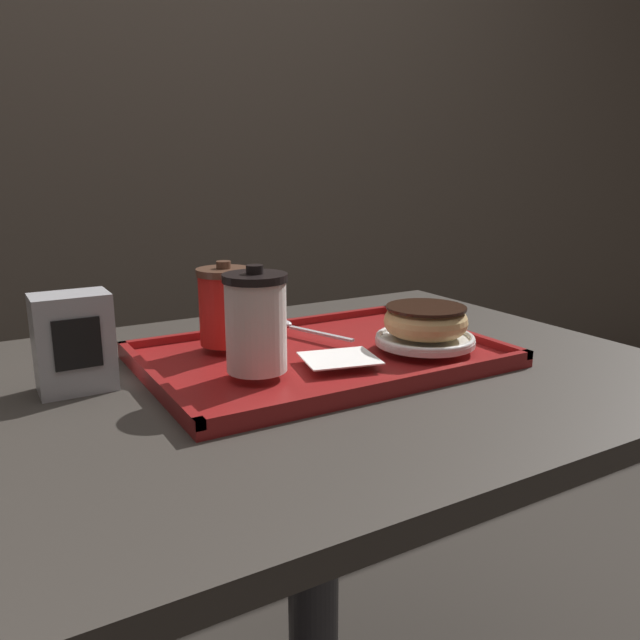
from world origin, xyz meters
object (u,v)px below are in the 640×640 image
at_px(coffee_cup_rear, 225,306).
at_px(donut_chocolate_glazed, 426,320).
at_px(spoon, 295,326).
at_px(napkin_dispenser, 74,342).
at_px(coffee_cup_front, 256,322).

height_order(coffee_cup_rear, donut_chocolate_glazed, coffee_cup_rear).
xyz_separation_m(coffee_cup_rear, spoon, (0.13, 0.02, -0.05)).
distance_m(spoon, napkin_dispenser, 0.35).
relative_size(coffee_cup_rear, spoon, 0.79).
height_order(coffee_cup_front, napkin_dispenser, coffee_cup_front).
distance_m(coffee_cup_rear, napkin_dispenser, 0.22).
bearing_deg(spoon, napkin_dispenser, 78.52).
xyz_separation_m(coffee_cup_front, spoon, (0.14, 0.16, -0.06)).
relative_size(coffee_cup_front, coffee_cup_rear, 1.11).
xyz_separation_m(spoon, napkin_dispenser, (-0.35, -0.05, 0.04)).
xyz_separation_m(coffee_cup_rear, donut_chocolate_glazed, (0.26, -0.15, -0.02)).
bearing_deg(coffee_cup_rear, coffee_cup_front, -95.39).
height_order(spoon, napkin_dispenser, napkin_dispenser).
distance_m(coffee_cup_front, napkin_dispenser, 0.23).
height_order(donut_chocolate_glazed, spoon, donut_chocolate_glazed).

